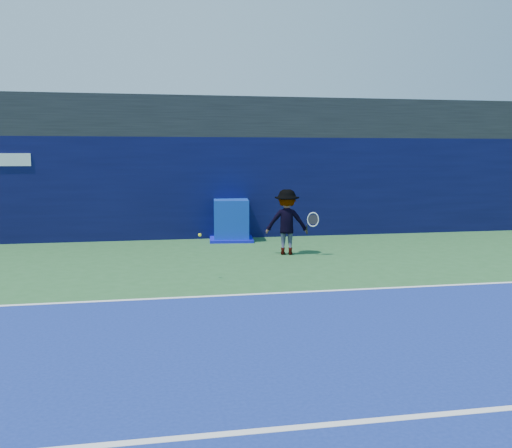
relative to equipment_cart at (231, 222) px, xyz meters
name	(u,v)px	position (x,y,z in m)	size (l,w,h in m)	color
ground	(278,352)	(-0.78, -9.56, -0.54)	(80.00, 80.00, 0.00)	#2A5D2D
baseline	(241,295)	(-0.78, -6.56, -0.53)	(24.00, 0.10, 0.01)	white
service_line	(327,425)	(-0.78, -11.56, -0.53)	(24.00, 0.10, 0.01)	white
stadium_band	(197,119)	(-0.78, 1.94, 3.06)	(36.00, 3.00, 1.20)	black
back_wall_assembly	(201,187)	(-0.79, 0.94, 0.96)	(36.00, 1.03, 3.00)	#090B34
equipment_cart	(231,222)	(0.00, 0.00, 0.00)	(1.37, 1.37, 1.19)	#0B2EA5
tennis_player	(287,222)	(1.03, -2.60, 0.27)	(1.33, 0.86, 1.63)	silver
tennis_ball	(200,235)	(-1.37, -5.15, 0.36)	(0.07, 0.07, 0.07)	#C8CF17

